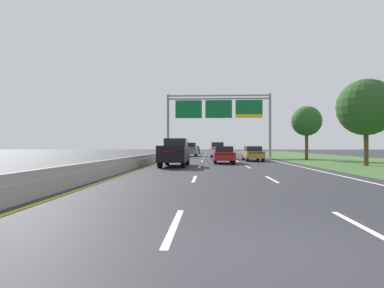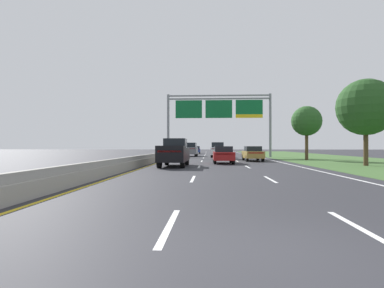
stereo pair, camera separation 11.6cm
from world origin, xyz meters
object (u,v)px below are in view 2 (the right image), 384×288
Objects in this scene: car_red_centre_lane_sedan at (223,154)px; roadside_tree_near at (366,107)px; overhead_sign_gantry at (219,112)px; pickup_truck_black at (174,153)px; car_white_centre_lane_suv at (218,150)px; roadside_tree_mid at (307,121)px; car_gold_right_lane_sedan at (253,153)px; car_grey_left_lane_suv at (191,149)px; car_blue_left_lane_sedan at (196,150)px.

roadside_tree_near is (11.27, -3.08, 3.89)m from car_red_centre_lane_sedan.
overhead_sign_gantry reaches higher than pickup_truck_black.
car_white_centre_lane_suv is 22.12m from roadside_tree_near.
car_red_centre_lane_sedan is 0.93× the size of car_white_centre_lane_suv.
roadside_tree_near is at bearing -146.89° from car_white_centre_lane_suv.
roadside_tree_mid is (9.73, 7.28, 3.60)m from car_red_centre_lane_sedan.
car_white_centre_lane_suv is at bearing 140.00° from roadside_tree_mid.
car_red_centre_lane_sedan is at bearing 144.44° from car_gold_right_lane_sedan.
roadside_tree_mid is (9.84, -8.26, 3.32)m from car_white_centre_lane_suv.
roadside_tree_near is at bearing -136.32° from car_gold_right_lane_sedan.
roadside_tree_mid reaches higher than car_white_centre_lane_suv.
car_grey_left_lane_suv is (-0.11, 24.18, 0.02)m from pickup_truck_black.
car_white_centre_lane_suv is 13.27m from roadside_tree_mid.
overhead_sign_gantry is at bearing -0.92° from car_red_centre_lane_sedan.
overhead_sign_gantry is 2.46× the size of roadside_tree_mid.
roadside_tree_near is at bearing -83.71° from pickup_truck_black.
overhead_sign_gantry is 2.16× the size of roadside_tree_near.
car_gold_right_lane_sedan is at bearing -37.19° from pickup_truck_black.
overhead_sign_gantry reaches higher than car_white_centre_lane_suv.
overhead_sign_gantry reaches higher than car_gold_right_lane_sedan.
car_grey_left_lane_suv is 1.00× the size of car_white_centre_lane_suv.
roadside_tree_mid is at bearing -130.01° from car_grey_left_lane_suv.
car_grey_left_lane_suv is 27.70m from roadside_tree_near.
car_gold_right_lane_sedan is (7.42, -31.11, 0.00)m from car_blue_left_lane_sedan.
car_blue_left_lane_sedan is 0.64× the size of roadside_tree_near.
car_white_centre_lane_suv is at bearing -0.25° from car_red_centre_lane_sedan.
pickup_truck_black is at bearing -139.35° from roadside_tree_mid.
car_gold_right_lane_sedan is at bearing -159.42° from roadside_tree_mid.
car_blue_left_lane_sedan is (-0.05, 40.53, -0.26)m from pickup_truck_black.
overhead_sign_gantry reaches higher than roadside_tree_mid.
car_red_centre_lane_sedan is at bearing -143.18° from roadside_tree_mid.
car_white_centre_lane_suv is at bearing 121.43° from roadside_tree_near.
car_gold_right_lane_sedan is at bearing -151.40° from car_grey_left_lane_suv.
car_red_centre_lane_sedan is 0.99× the size of car_blue_left_lane_sedan.
car_red_centre_lane_sedan is at bearing -177.91° from car_white_centre_lane_suv.
car_gold_right_lane_sedan is at bearing -160.35° from car_white_centre_lane_suv.
roadside_tree_near reaches higher than car_red_centre_lane_sedan.
roadside_tree_near reaches higher than roadside_tree_mid.
car_blue_left_lane_sedan is at bearing 0.94° from pickup_truck_black.
car_gold_right_lane_sedan is (7.38, 9.42, -0.26)m from pickup_truck_black.
overhead_sign_gantry is 3.39× the size of car_gold_right_lane_sedan.
car_grey_left_lane_suv and car_white_centre_lane_suv have the same top height.
car_blue_left_lane_sedan is 0.73× the size of roadside_tree_mid.
pickup_truck_black reaches higher than car_blue_left_lane_sedan.
pickup_truck_black reaches higher than car_grey_left_lane_suv.
roadside_tree_mid is at bearing -70.59° from car_gold_right_lane_sedan.
car_grey_left_lane_suv is (-4.14, 19.65, 0.28)m from car_red_centre_lane_sedan.
overhead_sign_gantry is at bearing 14.58° from car_gold_right_lane_sedan.
roadside_tree_near is (11.38, -18.62, 3.61)m from car_white_centre_lane_suv.
car_white_centre_lane_suv is at bearing -10.18° from pickup_truck_black.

